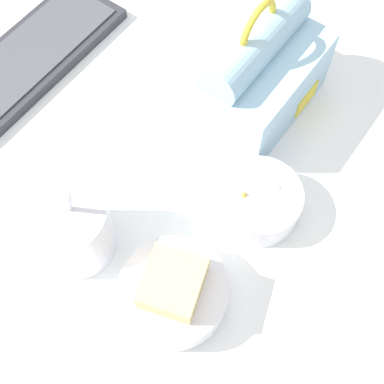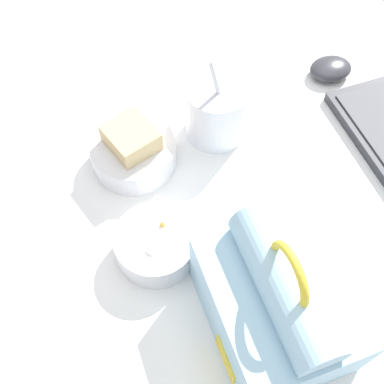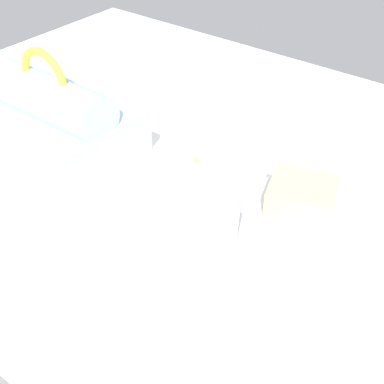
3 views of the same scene
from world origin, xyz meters
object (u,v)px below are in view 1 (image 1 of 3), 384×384
lunch_bag (251,72)px  bento_bowl_snacks (258,201)px  bento_bowl_sandwich (174,291)px  keyboard (25,63)px  soup_cup (72,228)px

lunch_bag → bento_bowl_snacks: (-15.00, -11.43, -4.37)cm
lunch_bag → bento_bowl_sandwich: bearing=-163.0°
keyboard → bento_bowl_sandwich: bearing=-111.1°
keyboard → bento_bowl_sandwich: (-16.56, -42.87, 2.03)cm
keyboard → bento_bowl_snacks: size_ratio=3.07×
lunch_bag → soup_cup: 34.16cm
lunch_bag → bento_bowl_sandwich: size_ratio=1.46×
bento_bowl_sandwich → bento_bowl_snacks: 17.19cm
bento_bowl_sandwich → lunch_bag: bearing=17.0°
lunch_bag → bento_bowl_snacks: size_ratio=1.72×
lunch_bag → bento_bowl_snacks: bearing=-142.7°
soup_cup → bento_bowl_sandwich: 15.36cm
soup_cup → lunch_bag: bearing=-8.9°
bento_bowl_snacks → keyboard: bearing=90.7°
soup_cup → bento_bowl_sandwich: soup_cup is taller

